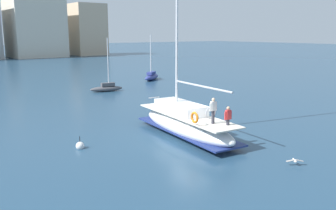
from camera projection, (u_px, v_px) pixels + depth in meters
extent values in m
plane|color=navy|center=(192.00, 141.00, 22.99)|extent=(400.00, 400.00, 0.00)
ellipsoid|color=silver|center=(186.00, 126.00, 24.14)|extent=(3.40, 9.80, 1.40)
cube|color=navy|center=(186.00, 130.00, 24.20)|extent=(3.40, 9.61, 0.10)
cube|color=beige|center=(186.00, 115.00, 23.99)|extent=(3.15, 9.30, 0.08)
cube|color=silver|center=(180.00, 107.00, 24.52)|extent=(2.12, 4.47, 0.70)
cylinder|color=silver|center=(177.00, 18.00, 23.74)|extent=(0.16, 0.16, 12.64)
cylinder|color=#B7B7BC|center=(202.00, 86.00, 22.15)|extent=(0.72, 5.74, 0.12)
cylinder|color=silver|center=(154.00, 97.00, 27.59)|extent=(0.90, 0.15, 0.06)
torus|color=orange|center=(195.00, 118.00, 21.08)|extent=(0.21, 0.71, 0.70)
cylinder|color=#33333D|center=(213.00, 117.00, 21.49)|extent=(0.20, 0.20, 0.80)
cube|color=white|center=(213.00, 106.00, 21.35)|extent=(0.34, 0.23, 0.56)
sphere|color=beige|center=(213.00, 100.00, 21.27)|extent=(0.20, 0.20, 0.20)
cylinder|color=white|center=(210.00, 107.00, 21.25)|extent=(0.09, 0.09, 0.50)
cylinder|color=white|center=(216.00, 106.00, 21.47)|extent=(0.09, 0.09, 0.50)
cylinder|color=#33333D|center=(228.00, 122.00, 21.21)|extent=(0.20, 0.20, 0.35)
cube|color=red|center=(228.00, 115.00, 21.12)|extent=(0.34, 0.23, 0.56)
sphere|color=tan|center=(228.00, 108.00, 21.04)|extent=(0.20, 0.20, 0.20)
cylinder|color=red|center=(225.00, 116.00, 21.01)|extent=(0.09, 0.09, 0.50)
cylinder|color=red|center=(231.00, 115.00, 21.24)|extent=(0.09, 0.09, 0.50)
torus|color=silver|center=(211.00, 113.00, 21.64)|extent=(0.76, 0.14, 0.76)
ellipsoid|color=#4C4C51|center=(106.00, 89.00, 42.41)|extent=(4.02, 1.68, 0.63)
cube|color=#4C4C51|center=(108.00, 84.00, 42.39)|extent=(1.65, 0.90, 0.40)
cylinder|color=silver|center=(108.00, 62.00, 41.91)|extent=(0.11, 0.11, 5.64)
ellipsoid|color=navy|center=(152.00, 77.00, 52.84)|extent=(4.71, 3.94, 0.81)
cube|color=navy|center=(151.00, 73.00, 52.48)|extent=(2.06, 1.81, 0.40)
cylinder|color=silver|center=(151.00, 55.00, 51.84)|extent=(0.13, 0.13, 5.74)
ellipsoid|color=silver|center=(295.00, 161.00, 18.77)|extent=(0.35, 0.40, 0.16)
sphere|color=silver|center=(293.00, 159.00, 18.95)|extent=(0.11, 0.11, 0.11)
cone|color=gold|center=(293.00, 159.00, 19.01)|extent=(0.07, 0.08, 0.04)
cube|color=#9E9993|center=(291.00, 161.00, 18.75)|extent=(0.45, 0.37, 0.12)
cube|color=#9E9993|center=(299.00, 160.00, 18.78)|extent=(0.45, 0.37, 0.12)
sphere|color=silver|center=(80.00, 146.00, 21.59)|extent=(0.51, 0.51, 0.51)
cylinder|color=black|center=(80.00, 141.00, 21.53)|extent=(0.04, 0.04, 0.60)
cube|color=beige|center=(35.00, 29.00, 101.08)|extent=(13.84, 13.79, 15.67)
cube|color=#C6AD8E|center=(87.00, 30.00, 110.42)|extent=(9.33, 10.32, 15.42)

